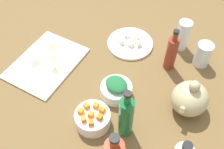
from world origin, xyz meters
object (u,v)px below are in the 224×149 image
object	(u,v)px
bowl_greens	(116,90)
drinking_glass_2	(183,35)
cutting_board	(46,63)
teapot	(190,98)
bottle_0	(171,53)
bottle_1	(126,117)
bowl_carrots	(93,119)
drinking_glass_0	(203,54)
plate_tofu	(130,43)

from	to	relation	value
bowl_greens	drinking_glass_2	bearing A→B (deg)	166.63
cutting_board	teapot	world-z (taller)	teapot
bottle_0	bottle_1	bearing A→B (deg)	2.08
bowl_greens	bottle_1	world-z (taller)	bottle_1
teapot	bottle_0	size ratio (longest dim) A/B	0.77
bowl_carrots	drinking_glass_0	xyz separation A→B (cm)	(-50.27, 20.75, 2.65)
cutting_board	plate_tofu	xyz separation A→B (cm)	(-31.05, 23.76, 0.10)
bowl_greens	plate_tofu	bearing A→B (deg)	-158.76
plate_tofu	teapot	size ratio (longest dim) A/B	1.32
bowl_greens	drinking_glass_0	bearing A→B (deg)	148.93
plate_tofu	drinking_glass_2	world-z (taller)	drinking_glass_2
plate_tofu	teapot	distance (cm)	40.67
cutting_board	bottle_0	distance (cm)	53.84
drinking_glass_2	plate_tofu	bearing A→B (deg)	-59.45
bowl_carrots	bottle_0	xyz separation A→B (cm)	(-40.69, 10.19, 5.63)
bottle_0	drinking_glass_0	world-z (taller)	bottle_0
bowl_greens	drinking_glass_2	distance (cm)	40.28
bottle_1	bowl_carrots	bearing A→B (deg)	-70.99
bowl_greens	drinking_glass_0	distance (cm)	40.61
bowl_greens	bowl_carrots	world-z (taller)	bowl_carrots
bowl_greens	teapot	distance (cm)	28.03
bottle_1	drinking_glass_2	distance (cm)	50.66
plate_tofu	bottle_0	size ratio (longest dim) A/B	1.02
plate_tofu	cutting_board	bearing A→B (deg)	-37.43
cutting_board	bottle_0	xyz separation A→B (cm)	(-28.94, 44.69, 8.05)
cutting_board	bowl_greens	size ratio (longest dim) A/B	2.62
bowl_greens	teapot	world-z (taller)	teapot
bowl_carrots	plate_tofu	bearing A→B (deg)	-165.93
cutting_board	drinking_glass_0	bearing A→B (deg)	124.89
bottle_1	teapot	bearing A→B (deg)	146.87
bottle_1	drinking_glass_2	size ratio (longest dim) A/B	1.63
bowl_carrots	bottle_0	bearing A→B (deg)	165.94
cutting_board	drinking_glass_2	distance (cm)	61.43
bowl_greens	drinking_glass_0	world-z (taller)	drinking_glass_0
cutting_board	drinking_glass_2	size ratio (longest dim) A/B	2.24
bowl_carrots	drinking_glass_2	world-z (taller)	drinking_glass_2
plate_tofu	drinking_glass_0	size ratio (longest dim) A/B	1.90
plate_tofu	bottle_0	xyz separation A→B (cm)	(2.11, 20.92, 7.95)
cutting_board	drinking_glass_2	bearing A→B (deg)	134.44
cutting_board	drinking_glass_0	size ratio (longest dim) A/B	2.92
drinking_glass_2	bottle_1	bearing A→B (deg)	2.75
bowl_greens	bottle_1	xyz separation A→B (cm)	(11.61, 11.68, 7.35)
plate_tofu	bottle_1	distance (cm)	45.72
bowl_greens	teapot	xyz separation A→B (cm)	(-10.12, 25.86, 3.82)
bowl_carrots	bottle_1	size ratio (longest dim) A/B	0.55
cutting_board	drinking_glass_0	distance (cm)	67.54
cutting_board	teapot	xyz separation A→B (cm)	(-13.95, 60.20, 5.89)
drinking_glass_0	bowl_greens	bearing A→B (deg)	-31.07
bowl_carrots	teapot	world-z (taller)	teapot
teapot	drinking_glass_0	distance (cm)	25.08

